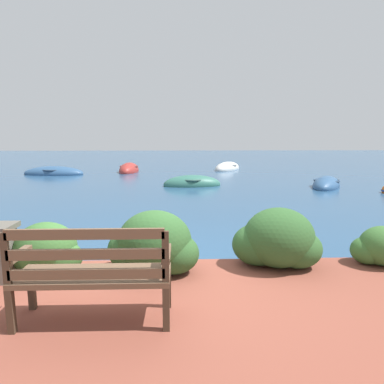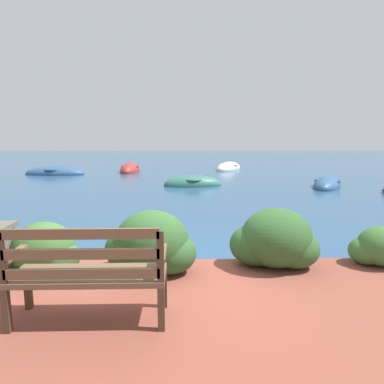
# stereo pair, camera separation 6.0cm
# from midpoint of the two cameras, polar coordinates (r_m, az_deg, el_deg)

# --- Properties ---
(ground_plane) EXTENTS (80.00, 80.00, 0.00)m
(ground_plane) POSITION_cam_midpoint_polar(r_m,az_deg,el_deg) (4.91, -6.51, -13.54)
(ground_plane) COLOR navy
(park_bench) EXTENTS (1.40, 0.48, 0.93)m
(park_bench) POSITION_cam_midpoint_polar(r_m,az_deg,el_deg) (3.27, -16.50, -12.61)
(park_bench) COLOR #433123
(park_bench) RESTS_ON patio_terrace
(hedge_clump_left) EXTENTS (0.94, 0.68, 0.64)m
(hedge_clump_left) POSITION_cam_midpoint_polar(r_m,az_deg,el_deg) (4.67, -23.26, -8.99)
(hedge_clump_left) COLOR #38662D
(hedge_clump_left) RESTS_ON patio_terrace
(hedge_clump_centre) EXTENTS (1.15, 0.83, 0.78)m
(hedge_clump_centre) POSITION_cam_midpoint_polar(r_m,az_deg,el_deg) (4.33, -6.50, -8.84)
(hedge_clump_centre) COLOR #2D5628
(hedge_clump_centre) RESTS_ON patio_terrace
(hedge_clump_right) EXTENTS (1.14, 0.82, 0.78)m
(hedge_clump_right) POSITION_cam_midpoint_polar(r_m,az_deg,el_deg) (4.61, 14.00, -7.98)
(hedge_clump_right) COLOR #2D5628
(hedge_clump_right) RESTS_ON patio_terrace
(hedge_clump_far_right) EXTENTS (0.77, 0.55, 0.52)m
(hedge_clump_far_right) POSITION_cam_midpoint_polar(r_m,az_deg,el_deg) (5.18, 29.14, -8.23)
(hedge_clump_far_right) COLOR #38662D
(hedge_clump_far_right) RESTS_ON patio_terrace
(rowboat_nearest) EXTENTS (1.99, 2.49, 0.69)m
(rowboat_nearest) POSITION_cam_midpoint_polar(r_m,az_deg,el_deg) (13.81, 21.71, 1.03)
(rowboat_nearest) COLOR #2D517A
(rowboat_nearest) RESTS_ON ground_plane
(rowboat_mid) EXTENTS (2.28, 1.12, 0.73)m
(rowboat_mid) POSITION_cam_midpoint_polar(r_m,az_deg,el_deg) (13.11, 0.23, 1.31)
(rowboat_mid) COLOR #336B5B
(rowboat_mid) RESTS_ON ground_plane
(rowboat_far) EXTENTS (3.03, 1.32, 0.72)m
(rowboat_far) POSITION_cam_midpoint_polar(r_m,az_deg,el_deg) (18.27, -21.79, 2.92)
(rowboat_far) COLOR #2D517A
(rowboat_far) RESTS_ON ground_plane
(rowboat_outer) EXTENTS (1.08, 2.26, 0.86)m
(rowboat_outer) POSITION_cam_midpoint_polar(r_m,az_deg,el_deg) (18.47, -10.19, 3.54)
(rowboat_outer) COLOR #9E2D28
(rowboat_outer) RESTS_ON ground_plane
(rowboat_distant) EXTENTS (2.15, 2.70, 0.77)m
(rowboat_distant) POSITION_cam_midpoint_polar(r_m,az_deg,el_deg) (19.55, 6.19, 3.93)
(rowboat_distant) COLOR silver
(rowboat_distant) RESTS_ON ground_plane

